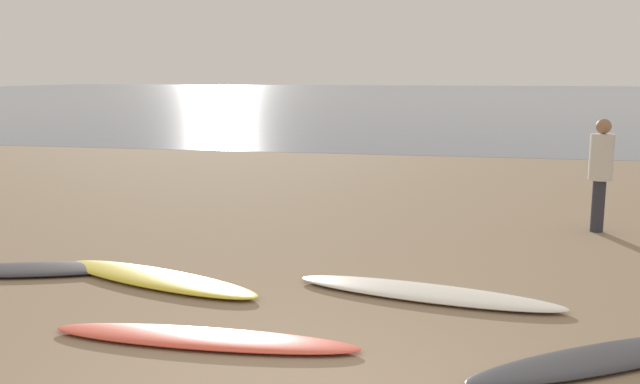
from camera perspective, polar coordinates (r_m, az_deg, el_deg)
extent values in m
cube|color=#8C7559|center=(14.16, 7.19, 0.54)|extent=(120.00, 120.00, 0.20)
cube|color=slate|center=(68.33, 11.01, 7.89)|extent=(140.00, 100.00, 0.01)
ellipsoid|color=#333338|center=(8.27, -22.75, -5.94)|extent=(2.40, 1.21, 0.07)
ellipsoid|color=yellow|center=(7.48, -13.36, -6.98)|extent=(2.62, 1.34, 0.09)
ellipsoid|color=#D84C38|center=(5.82, -9.65, -11.87)|extent=(2.62, 0.52, 0.07)
ellipsoid|color=silver|center=(6.91, 8.81, -8.26)|extent=(2.73, 1.03, 0.08)
ellipsoid|color=#333338|center=(5.81, 22.61, -12.58)|extent=(2.35, 1.77, 0.07)
cylinder|color=#2D2D38|center=(10.23, 22.07, -1.07)|extent=(0.17, 0.17, 0.73)
cylinder|color=beige|center=(10.13, 22.32, 2.70)|extent=(0.32, 0.32, 0.63)
sphere|color=#936B4C|center=(10.10, 22.47, 5.06)|extent=(0.21, 0.21, 0.21)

